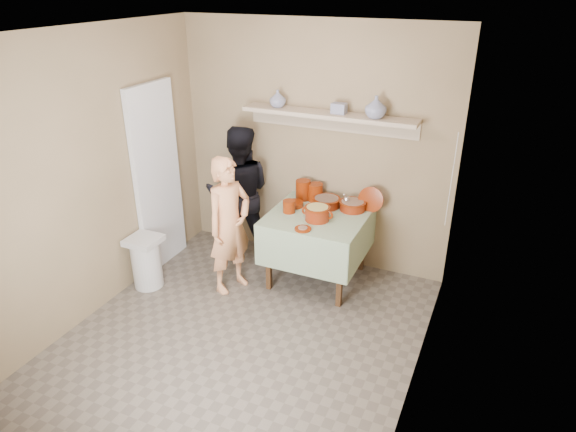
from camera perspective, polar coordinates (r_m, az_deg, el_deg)
The scene contains 22 objects.
ground at distance 4.71m, azimuth -5.54°, elevation -13.81°, with size 3.50×3.50×0.00m, color #61574C.
tile_panel at distance 5.64m, azimuth -14.30°, elevation 4.08°, with size 0.06×0.70×2.00m, color silver.
plate_stack_a at distance 5.52m, azimuth 1.69°, elevation 2.93°, with size 0.16×0.16×0.21m, color #651801.
plate_stack_b at distance 5.49m, azimuth 3.06°, elevation 2.66°, with size 0.16×0.16×0.19m, color #651801.
bowl_stack at distance 5.22m, azimuth 0.13°, elevation 1.07°, with size 0.13×0.13×0.13m, color #651801.
empty_bowl at distance 5.37m, azimuth 0.76°, elevation 1.35°, with size 0.18×0.18×0.05m, color #651801.
propped_lid at distance 5.31m, azimuth 9.18°, elevation 1.82°, with size 0.27×0.27×0.02m, color #651801.
vase_right at distance 5.03m, azimuth 9.74°, elevation 11.85°, with size 0.20×0.20×0.21m, color navy.
vase_left at distance 5.40m, azimuth -1.15°, elevation 12.91°, with size 0.17×0.17×0.18m, color navy.
ceramic_box at distance 5.17m, azimuth 5.69°, elevation 11.81°, with size 0.14×0.10×0.10m, color navy.
person_cook at distance 5.11m, azimuth -6.52°, elevation -1.05°, with size 0.52×0.34×1.42m, color #E99964.
person_helper at distance 5.72m, azimuth -5.43°, elevation 2.53°, with size 0.74×0.58×1.53m, color black.
room_shell at distance 3.91m, azimuth -6.51°, elevation 4.86°, with size 3.04×3.54×2.62m.
serving_table at distance 5.26m, azimuth 3.34°, elevation -0.98°, with size 0.97×0.97×0.76m.
cazuela_meat_a at distance 5.36m, azimuth 4.29°, elevation 1.63°, with size 0.30×0.30×0.10m.
cazuela_meat_b at distance 5.31m, azimuth 7.18°, elevation 1.23°, with size 0.28×0.28×0.10m.
ladle at distance 5.30m, azimuth 6.52°, elevation 1.84°, with size 0.08×0.26×0.19m.
cazuela_rice at distance 5.05m, azimuth 3.27°, elevation 0.42°, with size 0.33×0.25×0.14m.
front_plate at distance 4.88m, azimuth 1.66°, elevation -1.42°, with size 0.16×0.16×0.03m.
wall_shelf at distance 5.25m, azimuth 4.59°, elevation 10.95°, with size 1.80×0.25×0.21m.
trash_bin at distance 5.50m, azimuth -15.45°, elevation -4.89°, with size 0.32×0.32×0.56m.
electrical_cord at distance 4.95m, azimuth 17.70°, elevation 3.79°, with size 0.01×0.05×0.90m.
Camera 1 is at (1.88, -3.15, 2.96)m, focal length 32.00 mm.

